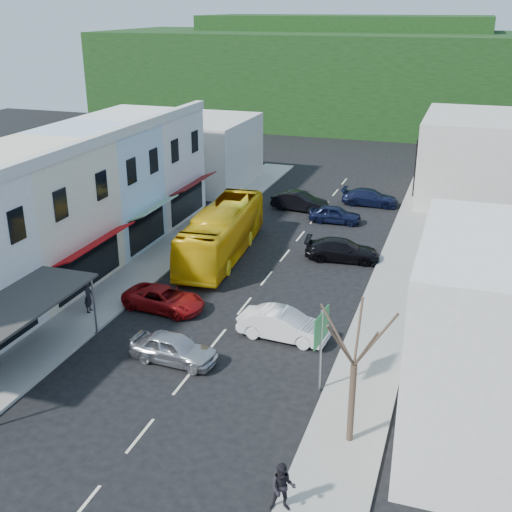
# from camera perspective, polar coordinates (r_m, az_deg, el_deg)

# --- Properties ---
(ground) EXTENTS (120.00, 120.00, 0.00)m
(ground) POSITION_cam_1_polar(r_m,az_deg,el_deg) (31.98, -3.45, -7.42)
(ground) COLOR black
(ground) RESTS_ON ground
(sidewalk_left) EXTENTS (3.00, 52.00, 0.15)m
(sidewalk_left) POSITION_cam_1_polar(r_m,az_deg,el_deg) (43.07, -7.79, 0.37)
(sidewalk_left) COLOR gray
(sidewalk_left) RESTS_ON ground
(sidewalk_right) EXTENTS (3.00, 52.00, 0.15)m
(sidewalk_right) POSITION_cam_1_polar(r_m,az_deg,el_deg) (39.17, 12.36, -2.14)
(sidewalk_right) COLOR gray
(sidewalk_right) RESTS_ON ground
(shopfront_row) EXTENTS (8.25, 30.00, 8.00)m
(shopfront_row) POSITION_cam_1_polar(r_m,az_deg,el_deg) (40.28, -17.62, 3.96)
(shopfront_row) COLOR beige
(shopfront_row) RESTS_ON ground
(distant_block_left) EXTENTS (8.00, 10.00, 6.00)m
(distant_block_left) POSITION_cam_1_polar(r_m,az_deg,el_deg) (58.88, -4.65, 9.21)
(distant_block_left) COLOR #B7B2A8
(distant_block_left) RESTS_ON ground
(distant_block_right) EXTENTS (8.00, 12.00, 7.00)m
(distant_block_right) POSITION_cam_1_polar(r_m,az_deg,el_deg) (57.16, 18.62, 8.31)
(distant_block_right) COLOR #B7B2A8
(distant_block_right) RESTS_ON ground
(hillside) EXTENTS (80.00, 26.00, 14.00)m
(hillside) POSITION_cam_1_polar(r_m,az_deg,el_deg) (92.21, 11.29, 15.65)
(hillside) COLOR black
(hillside) RESTS_ON ground
(bus) EXTENTS (3.45, 11.77, 3.10)m
(bus) POSITION_cam_1_polar(r_m,az_deg,el_deg) (41.69, -3.05, 1.99)
(bus) COLOR yellow
(bus) RESTS_ON ground
(car_silver) EXTENTS (4.51, 2.09, 1.40)m
(car_silver) POSITION_cam_1_polar(r_m,az_deg,el_deg) (30.00, -7.32, -8.13)
(car_silver) COLOR #B4B3B9
(car_silver) RESTS_ON ground
(car_white) EXTENTS (4.53, 2.13, 1.40)m
(car_white) POSITION_cam_1_polar(r_m,az_deg,el_deg) (31.75, 2.46, -6.19)
(car_white) COLOR silver
(car_white) RESTS_ON ground
(car_red) EXTENTS (4.77, 2.35, 1.40)m
(car_red) POSITION_cam_1_polar(r_m,az_deg,el_deg) (34.96, -8.18, -3.68)
(car_red) COLOR maroon
(car_red) RESTS_ON ground
(car_black_near) EXTENTS (4.66, 2.28, 1.40)m
(car_black_near) POSITION_cam_1_polar(r_m,az_deg,el_deg) (41.63, 7.68, 0.55)
(car_black_near) COLOR black
(car_black_near) RESTS_ON ground
(car_navy_mid) EXTENTS (4.45, 1.93, 1.40)m
(car_navy_mid) POSITION_cam_1_polar(r_m,az_deg,el_deg) (48.82, 7.04, 3.74)
(car_navy_mid) COLOR black
(car_navy_mid) RESTS_ON ground
(car_black_far) EXTENTS (4.60, 2.36, 1.40)m
(car_black_far) POSITION_cam_1_polar(r_m,az_deg,el_deg) (51.56, 3.90, 4.82)
(car_black_far) COLOR black
(car_black_far) RESTS_ON ground
(car_navy_far) EXTENTS (4.51, 1.86, 1.40)m
(car_navy_far) POSITION_cam_1_polar(r_m,az_deg,el_deg) (53.61, 10.11, 5.18)
(car_navy_far) COLOR black
(car_navy_far) RESTS_ON ground
(pedestrian_left) EXTENTS (0.52, 0.67, 1.70)m
(pedestrian_left) POSITION_cam_1_polar(r_m,az_deg,el_deg) (35.11, -14.68, -3.55)
(pedestrian_left) COLOR black
(pedestrian_left) RESTS_ON sidewalk_left
(pedestrian_right) EXTENTS (0.79, 0.60, 1.70)m
(pedestrian_right) POSITION_cam_1_polar(r_m,az_deg,el_deg) (21.83, 2.39, -19.92)
(pedestrian_right) COLOR black
(pedestrian_right) RESTS_ON sidewalk_right
(direction_sign) EXTENTS (0.54, 1.77, 3.84)m
(direction_sign) POSITION_cam_1_polar(r_m,az_deg,el_deg) (27.16, 5.75, -8.47)
(direction_sign) COLOR #135A28
(direction_sign) RESTS_ON ground
(street_tree) EXTENTS (2.49, 2.49, 6.74)m
(street_tree) POSITION_cam_1_polar(r_m,az_deg,el_deg) (23.57, 8.71, -9.57)
(street_tree) COLOR #36281E
(street_tree) RESTS_ON ground
(traffic_signal) EXTENTS (1.03, 1.27, 5.04)m
(traffic_signal) POSITION_cam_1_polar(r_m,az_deg,el_deg) (56.03, 13.96, 7.51)
(traffic_signal) COLOR black
(traffic_signal) RESTS_ON ground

